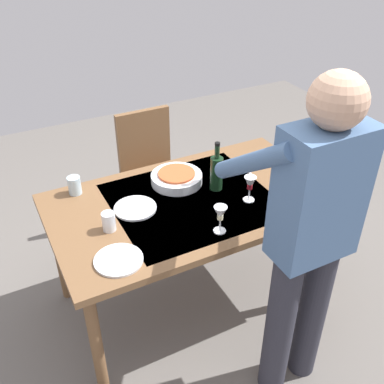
% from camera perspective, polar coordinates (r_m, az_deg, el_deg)
% --- Properties ---
extents(ground_plane, '(6.00, 6.00, 0.00)m').
position_cam_1_polar(ground_plane, '(3.00, -0.00, -13.09)').
color(ground_plane, '#66605B').
extents(dining_table, '(1.57, 0.91, 0.77)m').
position_cam_1_polar(dining_table, '(2.54, -0.00, -2.37)').
color(dining_table, brown).
rests_on(dining_table, ground_plane).
extents(chair_near, '(0.40, 0.40, 0.91)m').
position_cam_1_polar(chair_near, '(3.30, -5.34, 3.41)').
color(chair_near, '#523019').
rests_on(chair_near, ground_plane).
extents(person_server, '(0.42, 0.61, 1.69)m').
position_cam_1_polar(person_server, '(2.00, 14.63, -5.18)').
color(person_server, '#2D2D38').
rests_on(person_server, ground_plane).
extents(wine_bottle, '(0.07, 0.07, 0.30)m').
position_cam_1_polar(wine_bottle, '(2.53, 3.12, 2.55)').
color(wine_bottle, black).
rests_on(wine_bottle, dining_table).
extents(wine_glass_left, '(0.07, 0.07, 0.15)m').
position_cam_1_polar(wine_glass_left, '(2.45, 7.36, 0.97)').
color(wine_glass_left, white).
rests_on(wine_glass_left, dining_table).
extents(wine_glass_right, '(0.07, 0.07, 0.15)m').
position_cam_1_polar(wine_glass_right, '(2.21, 3.61, -2.88)').
color(wine_glass_right, white).
rests_on(wine_glass_right, dining_table).
extents(water_cup_near_left, '(0.07, 0.07, 0.10)m').
position_cam_1_polar(water_cup_near_left, '(2.29, -10.52, -3.71)').
color(water_cup_near_left, silver).
rests_on(water_cup_near_left, dining_table).
extents(water_cup_near_right, '(0.07, 0.07, 0.10)m').
position_cam_1_polar(water_cup_near_right, '(2.60, -14.70, 0.82)').
color(water_cup_near_right, silver).
rests_on(water_cup_near_right, dining_table).
extents(serving_bowl_pasta, '(0.30, 0.30, 0.07)m').
position_cam_1_polar(serving_bowl_pasta, '(2.62, -2.00, 1.81)').
color(serving_bowl_pasta, silver).
rests_on(serving_bowl_pasta, dining_table).
extents(dinner_plate_near, '(0.23, 0.23, 0.01)m').
position_cam_1_polar(dinner_plate_near, '(2.44, -7.22, -2.04)').
color(dinner_plate_near, silver).
rests_on(dinner_plate_near, dining_table).
extents(dinner_plate_far, '(0.23, 0.23, 0.01)m').
position_cam_1_polar(dinner_plate_far, '(2.13, -9.31, -8.51)').
color(dinner_plate_far, silver).
rests_on(dinner_plate_far, dining_table).
extents(table_knife, '(0.06, 0.20, 0.00)m').
position_cam_1_polar(table_knife, '(2.80, 6.93, 3.10)').
color(table_knife, silver).
rests_on(table_knife, dining_table).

